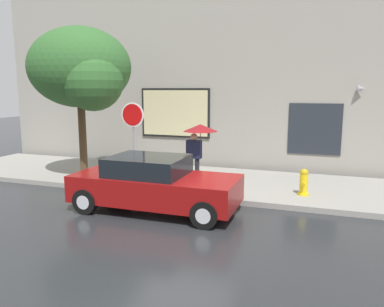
{
  "coord_description": "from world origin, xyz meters",
  "views": [
    {
      "loc": [
        3.28,
        -8.58,
        3.08
      ],
      "look_at": [
        -0.32,
        1.8,
        1.2
      ],
      "focal_mm": 35.21,
      "sensor_mm": 36.0,
      "label": 1
    }
  ],
  "objects_px": {
    "street_tree": "(82,70)",
    "pedestrian_with_umbrella": "(199,136)",
    "parked_car": "(154,184)",
    "stop_sign": "(133,127)",
    "fire_hydrant": "(304,182)"
  },
  "relations": [
    {
      "from": "street_tree",
      "to": "pedestrian_with_umbrella",
      "type": "bearing_deg",
      "value": 8.9
    },
    {
      "from": "parked_car",
      "to": "street_tree",
      "type": "distance_m",
      "value": 4.87
    },
    {
      "from": "stop_sign",
      "to": "street_tree",
      "type": "bearing_deg",
      "value": 177.87
    },
    {
      "from": "parked_car",
      "to": "fire_hydrant",
      "type": "bearing_deg",
      "value": 31.51
    },
    {
      "from": "parked_car",
      "to": "pedestrian_with_umbrella",
      "type": "relative_size",
      "value": 2.25
    },
    {
      "from": "fire_hydrant",
      "to": "stop_sign",
      "type": "height_order",
      "value": "stop_sign"
    },
    {
      "from": "pedestrian_with_umbrella",
      "to": "street_tree",
      "type": "height_order",
      "value": "street_tree"
    },
    {
      "from": "fire_hydrant",
      "to": "parked_car",
      "type": "bearing_deg",
      "value": -148.49
    },
    {
      "from": "fire_hydrant",
      "to": "pedestrian_with_umbrella",
      "type": "bearing_deg",
      "value": 174.53
    },
    {
      "from": "parked_car",
      "to": "street_tree",
      "type": "bearing_deg",
      "value": 150.21
    },
    {
      "from": "pedestrian_with_umbrella",
      "to": "stop_sign",
      "type": "bearing_deg",
      "value": -161.26
    },
    {
      "from": "pedestrian_with_umbrella",
      "to": "fire_hydrant",
      "type": "bearing_deg",
      "value": -5.47
    },
    {
      "from": "parked_car",
      "to": "stop_sign",
      "type": "relative_size",
      "value": 1.66
    },
    {
      "from": "fire_hydrant",
      "to": "street_tree",
      "type": "bearing_deg",
      "value": -177.71
    },
    {
      "from": "street_tree",
      "to": "stop_sign",
      "type": "xyz_separation_m",
      "value": [
        1.8,
        -0.07,
        -1.73
      ]
    }
  ]
}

